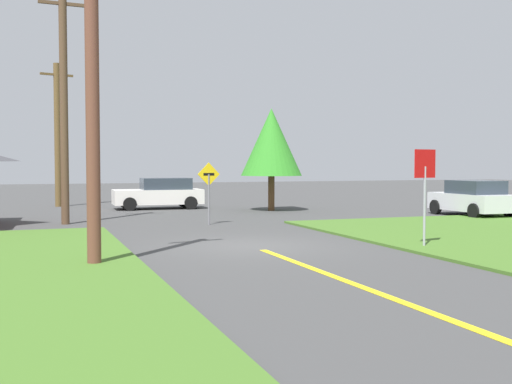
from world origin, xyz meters
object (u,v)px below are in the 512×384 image
Objects in this scene: car_on_crossroad at (473,198)px; oak_tree_left at (271,142)px; stop_sign at (425,178)px; utility_pole_far at (58,134)px; utility_pole_mid at (64,102)px; direction_sign at (209,186)px; car_approaching_junction at (160,193)px; utility_pole_near at (92,84)px.

car_on_crossroad is 9.98m from oak_tree_left.
stop_sign is 0.35× the size of utility_pole_far.
direction_sign is at bearing -21.82° from utility_pole_mid.
oak_tree_left reaches higher than direction_sign.
stop_sign is 0.68× the size of car_on_crossroad.
oak_tree_left is at bearing -106.41° from stop_sign.
car_approaching_junction is 18.65m from utility_pole_near.
utility_pole_far is (-8.94, 21.27, 2.07)m from stop_sign.
direction_sign is at bearing -68.17° from utility_pole_far.
utility_pole_far reaches higher than car_approaching_junction.
utility_pole_mid is at bearing -90.75° from utility_pole_far.
car_on_crossroad is 12.30m from direction_sign.
car_on_crossroad is at bearing -36.66° from utility_pole_far.
oak_tree_left is (5.07, -3.14, 2.64)m from car_approaching_junction.
stop_sign is at bearing 135.45° from car_on_crossroad.
utility_pole_far is at bearing 111.83° from direction_sign.
car_approaching_junction is 0.57× the size of utility_pole_near.
utility_pole_far reaches higher than stop_sign.
car_approaching_junction is (-3.98, 17.70, -1.15)m from stop_sign.
utility_pole_mid reaches higher than car_on_crossroad.
car_approaching_junction is at bearing -35.77° from utility_pole_far.
stop_sign is at bearing -0.26° from utility_pole_near.
utility_pole_mid is at bearing 83.22° from car_on_crossroad.
utility_pole_far is 1.53× the size of oak_tree_left.
utility_pole_far reaches higher than car_on_crossroad.
oak_tree_left is (-7.35, 6.21, 2.64)m from car_on_crossroad.
oak_tree_left is at bearing -33.82° from utility_pole_far.
oak_tree_left is (4.93, 5.99, 1.95)m from direction_sign.
utility_pole_near is at bearing -89.29° from utility_pole_mid.
utility_pole_near is 17.66m from oak_tree_left.
direction_sign is at bearing 59.10° from utility_pole_near.
oak_tree_left reaches higher than car_on_crossroad.
stop_sign is 0.54× the size of oak_tree_left.
car_approaching_junction is at bearing -89.47° from stop_sign.
oak_tree_left is at bearing 149.60° from car_approaching_junction.
utility_pole_near is at bearing -12.42° from stop_sign.
car_approaching_junction is at bearing 54.10° from utility_pole_mid.
utility_pole_mid is (-9.08, 10.66, 2.79)m from stop_sign.
utility_pole_mid reaches higher than utility_pole_near.
oak_tree_left is (10.03, -6.72, -0.58)m from utility_pole_far.
utility_pole_mid is at bearing 90.71° from utility_pole_near.
car_approaching_junction and car_on_crossroad have the same top height.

